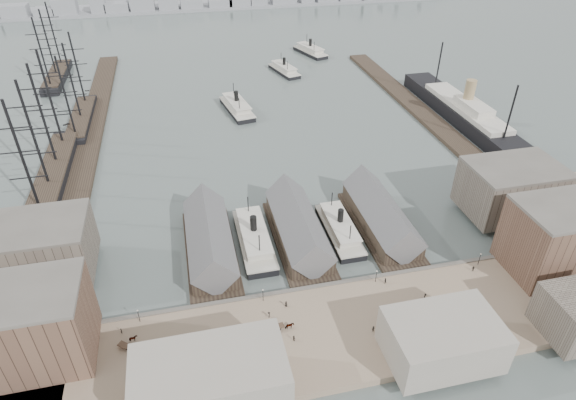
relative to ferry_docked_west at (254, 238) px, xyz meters
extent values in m
plane|color=#4F5C59|center=(13.00, -17.98, -2.49)|extent=(900.00, 900.00, 0.00)
cube|color=#8B745D|center=(13.00, -37.98, -1.49)|extent=(180.00, 30.00, 2.00)
cube|color=#59544C|center=(13.00, -23.18, -1.34)|extent=(180.00, 1.20, 2.30)
cube|color=#2D231C|center=(-55.00, 82.02, -1.69)|extent=(10.00, 220.00, 1.60)
cube|color=#2D231C|center=(91.00, 72.02, -1.69)|extent=(10.00, 180.00, 1.60)
cube|color=#2D231C|center=(-13.00, -1.98, -1.89)|extent=(14.00, 42.00, 1.20)
cube|color=#2D231C|center=(-13.00, -0.98, 1.21)|extent=(12.00, 36.00, 5.00)
cube|color=#59595B|center=(-13.00, -0.98, 3.81)|extent=(12.60, 37.00, 12.60)
cube|color=#2D231C|center=(13.00, -1.98, -1.89)|extent=(14.00, 42.00, 1.20)
cube|color=#2D231C|center=(13.00, -0.98, 1.21)|extent=(12.00, 36.00, 5.00)
cube|color=#59595B|center=(13.00, -0.98, 3.81)|extent=(12.60, 37.00, 12.60)
cube|color=#2D231C|center=(39.00, -1.98, -1.89)|extent=(14.00, 42.00, 1.20)
cube|color=#2D231C|center=(39.00, -0.98, 1.21)|extent=(12.00, 36.00, 5.00)
cube|color=#59595B|center=(39.00, -0.98, 3.81)|extent=(12.60, 37.00, 12.60)
cube|color=brown|center=(-57.00, -29.98, 8.51)|extent=(32.00, 18.00, 18.00)
cube|color=#60564C|center=(-57.00, 0.02, 6.51)|extent=(26.00, 20.00, 14.00)
cube|color=brown|center=(79.00, -29.98, 9.01)|extent=(30.00, 18.00, 19.00)
cube|color=#60564C|center=(81.00, -2.98, 7.01)|extent=(28.00, 20.00, 15.00)
cube|color=gray|center=(33.00, -49.98, 4.51)|extent=(24.00, 16.00, 10.00)
cube|color=gray|center=(-17.00, -49.98, 5.51)|extent=(30.00, 16.00, 12.00)
cylinder|color=black|center=(-32.00, -24.98, 1.31)|extent=(0.16, 0.16, 3.60)
sphere|color=beige|center=(-32.00, -24.98, 3.21)|extent=(0.44, 0.44, 0.44)
cylinder|color=black|center=(-2.00, -24.98, 1.31)|extent=(0.16, 0.16, 3.60)
sphere|color=beige|center=(-2.00, -24.98, 3.21)|extent=(0.44, 0.44, 0.44)
cylinder|color=black|center=(28.00, -24.98, 1.31)|extent=(0.16, 0.16, 3.60)
sphere|color=beige|center=(28.00, -24.98, 3.21)|extent=(0.44, 0.44, 0.44)
cylinder|color=black|center=(58.00, -24.98, 1.31)|extent=(0.16, 0.16, 3.60)
sphere|color=beige|center=(58.00, -24.98, 3.21)|extent=(0.44, 0.44, 0.44)
cube|color=gray|center=(13.00, 322.02, -1.49)|extent=(500.00, 40.00, 2.00)
cube|color=gray|center=(-132.16, 312.02, 2.65)|extent=(20.65, 14.00, 10.28)
cube|color=gray|center=(-110.57, 312.02, 1.12)|extent=(14.71, 14.00, 7.23)
cube|color=gray|center=(-94.98, 312.02, 4.12)|extent=(17.63, 14.00, 13.23)
cube|color=gray|center=(-70.49, 312.02, 4.30)|extent=(10.74, 14.00, 13.58)
cube|color=gray|center=(-56.86, 312.02, 1.83)|extent=(18.06, 14.00, 8.64)
cube|color=gray|center=(-36.92, 312.02, 4.15)|extent=(18.55, 14.00, 13.29)
cube|color=gray|center=(-16.70, 312.02, 3.74)|extent=(15.33, 14.00, 12.47)
cube|color=gray|center=(1.71, 312.02, 1.87)|extent=(17.56, 14.00, 8.72)
cube|color=gray|center=(24.96, 312.02, 1.33)|extent=(18.76, 14.00, 7.63)
cube|color=gray|center=(40.85, 312.02, 2.68)|extent=(17.61, 14.00, 10.35)
cube|color=gray|center=(57.04, 312.02, 2.66)|extent=(13.38, 14.00, 10.30)
cube|color=gray|center=(78.61, 312.02, 0.88)|extent=(20.73, 14.00, 6.75)
cube|color=black|center=(0.00, 0.00, -1.53)|extent=(8.51, 29.77, 1.91)
cube|color=beige|center=(0.00, 0.00, -0.15)|extent=(8.93, 29.77, 0.53)
cube|color=beige|center=(0.00, 0.00, 1.34)|extent=(6.91, 21.27, 2.34)
cube|color=beige|center=(0.00, 0.00, 2.82)|extent=(7.44, 23.39, 0.43)
cylinder|color=black|center=(0.00, 0.00, 5.16)|extent=(1.91, 1.91, 4.79)
cylinder|color=black|center=(0.00, 9.57, 4.95)|extent=(0.32, 0.32, 6.38)
cylinder|color=black|center=(0.00, -9.57, 4.95)|extent=(0.32, 0.32, 6.38)
cube|color=black|center=(26.00, -1.03, -1.63)|extent=(7.68, 26.89, 1.73)
cube|color=beige|center=(26.00, -1.03, -0.38)|extent=(8.07, 26.89, 0.48)
cube|color=beige|center=(26.00, -1.03, 0.97)|extent=(6.24, 19.21, 2.11)
cube|color=beige|center=(26.00, -1.03, 2.31)|extent=(6.72, 21.13, 0.38)
cylinder|color=black|center=(26.00, -1.03, 4.42)|extent=(1.73, 1.73, 4.32)
cylinder|color=black|center=(26.00, 7.61, 4.23)|extent=(0.29, 0.29, 5.76)
cylinder|color=black|center=(26.00, -9.68, 4.23)|extent=(0.29, 0.29, 5.76)
cube|color=black|center=(8.75, 98.00, -1.55)|extent=(13.13, 30.21, 1.88)
cube|color=beige|center=(8.75, 98.00, -0.20)|extent=(13.54, 30.28, 0.52)
cube|color=beige|center=(8.75, 98.00, 1.27)|extent=(10.19, 21.72, 2.30)
cube|color=beige|center=(8.75, 98.00, 2.73)|extent=(11.05, 23.86, 0.42)
cylinder|color=black|center=(8.75, 98.00, 5.02)|extent=(1.88, 1.88, 4.70)
cylinder|color=black|center=(8.75, 107.39, 4.81)|extent=(0.31, 0.31, 6.26)
cylinder|color=black|center=(8.75, 88.61, 4.81)|extent=(0.31, 0.31, 6.26)
cube|color=black|center=(41.72, 144.86, -1.68)|extent=(13.53, 26.33, 1.63)
cube|color=beige|center=(41.72, 144.86, -0.50)|extent=(13.88, 26.42, 0.45)
cube|color=beige|center=(41.72, 144.86, 0.76)|extent=(10.35, 18.99, 1.99)
cube|color=beige|center=(41.72, 144.86, 2.03)|extent=(11.25, 20.85, 0.36)
cylinder|color=black|center=(41.72, 144.86, 4.02)|extent=(1.63, 1.63, 4.07)
cylinder|color=black|center=(41.72, 152.99, 3.84)|extent=(0.27, 0.27, 5.43)
cylinder|color=black|center=(41.72, 136.72, 3.84)|extent=(0.27, 0.27, 5.43)
cube|color=black|center=(64.83, 174.77, -1.61)|extent=(15.95, 28.46, 1.76)
cube|color=beige|center=(64.83, 174.77, -0.34)|extent=(16.32, 28.58, 0.49)
cube|color=beige|center=(64.83, 174.77, 1.03)|extent=(12.12, 20.56, 2.15)
cube|color=beige|center=(64.83, 174.77, 2.40)|extent=(13.19, 22.57, 0.39)
cylinder|color=black|center=(64.83, 174.77, 4.55)|extent=(1.76, 1.76, 4.40)
cylinder|color=black|center=(64.83, 183.57, 4.35)|extent=(0.29, 0.29, 5.87)
cylinder|color=black|center=(64.83, 165.97, 4.35)|extent=(0.29, 0.29, 5.87)
cube|color=black|center=(-63.42, 51.76, -0.54)|extent=(9.76, 67.25, 3.90)
cube|color=#2D231C|center=(-63.42, 51.76, 1.74)|extent=(9.22, 60.52, 0.65)
cylinder|color=black|center=(-63.42, 28.23, 19.20)|extent=(0.87, 0.87, 36.88)
cylinder|color=black|center=(-63.42, 43.92, 19.20)|extent=(0.87, 0.87, 36.88)
cylinder|color=black|center=(-63.42, 59.61, 19.20)|extent=(0.87, 0.87, 36.88)
cylinder|color=black|center=(-63.42, 75.30, 19.20)|extent=(0.87, 0.87, 36.88)
cube|color=black|center=(-59.72, 100.49, -0.78)|extent=(8.57, 49.50, 3.43)
cube|color=#2D231C|center=(-59.72, 100.49, 1.22)|extent=(8.09, 44.55, 0.57)
cylinder|color=black|center=(-59.72, 83.16, 16.55)|extent=(0.76, 0.76, 32.36)
cylinder|color=black|center=(-59.72, 100.49, 16.55)|extent=(0.76, 0.76, 32.36)
cylinder|color=black|center=(-59.72, 117.81, 16.55)|extent=(0.76, 0.76, 32.36)
cube|color=black|center=(-79.20, 161.48, -0.73)|extent=(8.83, 49.04, 3.53)
cube|color=#2D231C|center=(-79.20, 161.48, 1.33)|extent=(8.34, 44.14, 0.59)
cylinder|color=black|center=(-79.20, 144.31, 17.12)|extent=(0.78, 0.78, 33.35)
cylinder|color=black|center=(-79.20, 161.48, 17.12)|extent=(0.78, 0.78, 33.35)
cylinder|color=black|center=(-79.20, 178.64, 17.12)|extent=(0.78, 0.78, 33.35)
cube|color=black|center=(105.00, 63.82, 0.54)|extent=(13.15, 96.12, 6.07)
cube|color=beige|center=(105.00, 63.82, 4.59)|extent=(11.13, 55.65, 2.02)
cube|color=beige|center=(105.00, 58.76, 7.12)|extent=(8.09, 20.24, 3.04)
cylinder|color=tan|center=(105.00, 63.82, 11.67)|extent=(4.45, 4.45, 10.12)
cube|color=black|center=(67.90, -32.67, -0.13)|extent=(2.45, 8.76, 0.73)
cube|color=#2B3728|center=(67.90, -32.67, 1.43)|extent=(2.56, 9.22, 2.38)
cube|color=#59595B|center=(67.90, -32.67, 2.76)|extent=(2.75, 9.59, 0.27)
imported|color=black|center=(-33.19, -30.68, 0.36)|extent=(2.06, 2.03, 1.70)
cube|color=#3F2D21|center=(-35.23, -32.29, 0.41)|extent=(2.97, 2.79, 0.25)
cylinder|color=black|center=(-34.80, -32.84, 0.06)|extent=(0.91, 0.74, 1.10)
cylinder|color=black|center=(-35.67, -31.74, 0.06)|extent=(0.91, 0.74, 1.10)
imported|color=black|center=(2.39, -35.27, 0.37)|extent=(2.16, 1.26, 1.72)
cube|color=#3F2D21|center=(-0.17, -34.82, 0.41)|extent=(2.82, 1.92, 0.25)
cylinder|color=black|center=(-0.29, -35.51, 0.06)|extent=(1.10, 0.27, 1.10)
cylinder|color=black|center=(-0.05, -34.13, 0.06)|extent=(1.10, 0.27, 1.10)
imported|color=black|center=(33.17, -42.80, 0.31)|extent=(1.89, 2.00, 1.60)
cube|color=#3F2D21|center=(30.80, -41.74, 0.41)|extent=(2.99, 2.43, 0.25)
cylinder|color=black|center=(30.51, -42.38, 0.06)|extent=(1.04, 0.52, 1.10)
cylinder|color=black|center=(31.08, -41.10, 0.06)|extent=(1.04, 0.52, 1.10)
imported|color=black|center=(-36.02, -27.74, 0.32)|extent=(0.62, 0.71, 1.63)
imported|color=black|center=(-23.60, -36.29, 0.41)|extent=(1.12, 1.09, 1.81)
imported|color=black|center=(-1.65, -30.70, 0.37)|extent=(0.88, 1.23, 1.71)
imported|color=black|center=(2.55, -38.94, 0.34)|extent=(0.71, 1.06, 1.67)
imported|color=black|center=(3.19, -28.14, 0.31)|extent=(0.88, 0.93, 1.61)
imported|color=black|center=(21.20, -40.55, 0.39)|extent=(0.73, 0.79, 1.76)
imported|color=black|center=(30.21, -25.98, 0.33)|extent=(0.93, 0.80, 1.64)
imported|color=black|center=(39.08, -38.31, 0.41)|extent=(1.02, 1.32, 1.81)
imported|color=black|center=(55.19, -27.01, 0.34)|extent=(1.00, 0.94, 1.65)
imported|color=black|center=(71.04, -42.71, 0.38)|extent=(0.86, 1.01, 1.75)
imported|color=black|center=(37.88, -33.46, 0.30)|extent=(1.18, 1.04, 1.59)
imported|color=black|center=(-19.03, -38.95, 0.36)|extent=(0.72, 0.77, 1.71)
camera|label=1|loc=(-15.43, -110.27, 87.79)|focal=30.00mm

